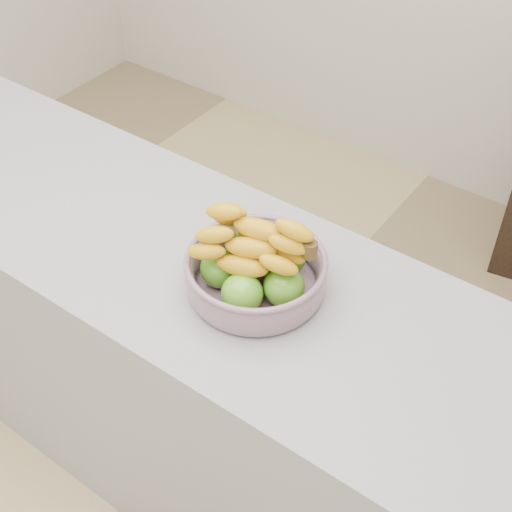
{
  "coord_description": "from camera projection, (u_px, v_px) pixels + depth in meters",
  "views": [
    {
      "loc": [
        0.97,
        -0.75,
        2.05
      ],
      "look_at": [
        0.3,
        0.17,
        1.0
      ],
      "focal_mm": 50.0,
      "sensor_mm": 36.0,
      "label": 1
    }
  ],
  "objects": [
    {
      "name": "ground",
      "position": [
        148.0,
        479.0,
        2.25
      ],
      "size": [
        4.0,
        4.0,
        0.0
      ],
      "primitive_type": "plane",
      "color": "tan",
      "rests_on": "ground"
    },
    {
      "name": "counter",
      "position": [
        171.0,
        355.0,
        2.05
      ],
      "size": [
        2.0,
        0.6,
        0.9
      ],
      "primitive_type": "cube",
      "color": "gray",
      "rests_on": "ground"
    },
    {
      "name": "fruit_bowl",
      "position": [
        256.0,
        268.0,
        1.57
      ],
      "size": [
        0.32,
        0.32,
        0.2
      ],
      "rotation": [
        0.0,
        0.0,
        0.24
      ],
      "color": "#8C95A8",
      "rests_on": "counter"
    }
  ]
}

